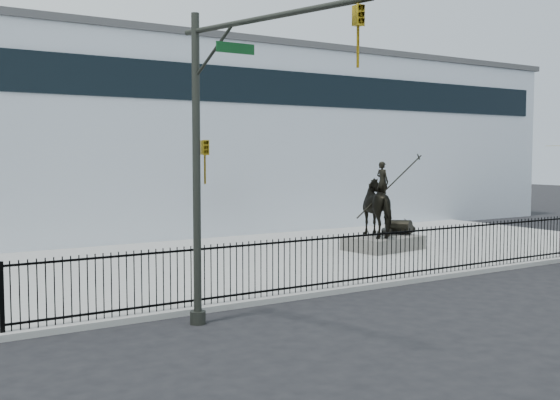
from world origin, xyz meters
TOP-DOWN VIEW (x-y plane):
  - ground at (0.00, 0.00)m, footprint 120.00×120.00m
  - plaza at (0.00, 7.00)m, footprint 30.00×12.00m
  - building at (0.00, 20.00)m, footprint 44.00×14.00m
  - picket_fence at (0.00, 1.25)m, footprint 22.10×0.10m
  - statue_plinth at (3.70, 6.07)m, footprint 3.05×2.29m
  - equestrian_statue at (3.76, 6.07)m, footprint 3.60×2.46m
  - traffic_signal_left at (-6.75, -0.62)m, footprint 1.52×4.84m

SIDE VIEW (x-z plane):
  - ground at x=0.00m, z-range 0.00..0.00m
  - plaza at x=0.00m, z-range 0.00..0.15m
  - statue_plinth at x=3.70m, z-range 0.15..0.68m
  - picket_fence at x=0.00m, z-range 0.15..1.65m
  - equestrian_statue at x=3.76m, z-range 0.25..3.32m
  - traffic_signal_left at x=-6.75m, z-range 0.53..7.53m
  - building at x=0.00m, z-range 0.00..9.00m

